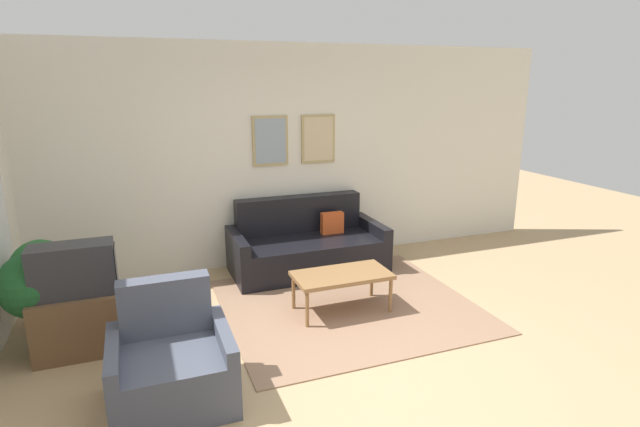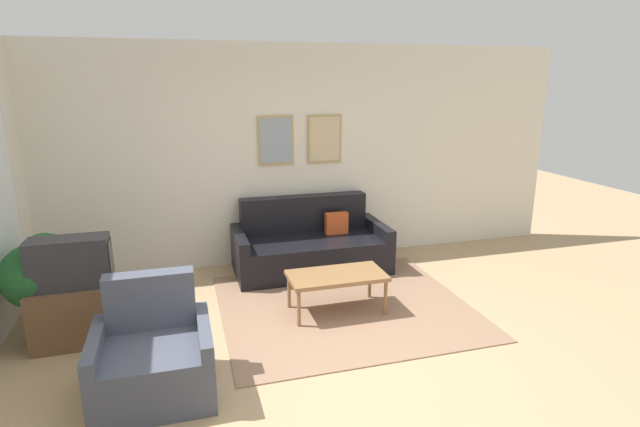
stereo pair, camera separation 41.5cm
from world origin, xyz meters
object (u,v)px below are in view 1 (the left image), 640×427
object	(u,v)px
couch	(307,247)
armchair	(172,365)
potted_plant_tall	(34,287)
coffee_table	(342,277)
tv	(73,270)

from	to	relation	value
couch	armchair	distance (m)	2.75
armchair	potted_plant_tall	world-z (taller)	potted_plant_tall
potted_plant_tall	coffee_table	bearing A→B (deg)	-4.24
couch	coffee_table	size ratio (longest dim) A/B	1.92
couch	armchair	bearing A→B (deg)	-129.86
potted_plant_tall	couch	bearing A→B (deg)	20.40
coffee_table	armchair	size ratio (longest dim) A/B	1.13
tv	potted_plant_tall	xyz separation A→B (m)	(-0.32, 0.13, -0.16)
coffee_table	tv	world-z (taller)	tv
tv	armchair	bearing A→B (deg)	-55.13
couch	tv	size ratio (longest dim) A/B	2.79
potted_plant_tall	tv	bearing A→B (deg)	-21.40
coffee_table	armchair	xyz separation A→B (m)	(-1.71, -0.89, -0.09)
couch	tv	distance (m)	2.73
tv	armchair	world-z (taller)	tv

